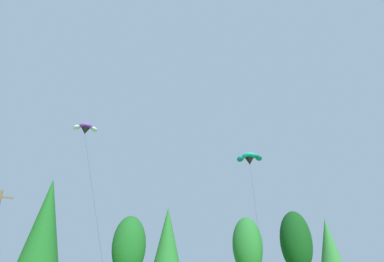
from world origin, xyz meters
TOP-DOWN VIEW (x-y plane):
  - treeline_tree_d at (-9.69, 47.82)m, footprint 4.81×4.81m
  - treeline_tree_e at (1.12, 45.89)m, footprint 4.52×4.52m
  - treeline_tree_f at (8.16, 49.95)m, footprint 4.38×4.38m
  - treeline_tree_g at (21.00, 46.97)m, footprint 4.88×4.88m
  - treeline_tree_h at (29.33, 44.80)m, footprint 5.23×5.23m
  - treeline_tree_i at (39.79, 47.61)m, footprint 4.36×4.36m
  - parafoil_kite_high_purple at (-7.44, 37.01)m, footprint 3.61×11.33m
  - parafoil_kite_mid_teal at (16.72, 38.63)m, footprint 12.92×17.61m

SIDE VIEW (x-z plane):
  - treeline_tree_e at x=1.12m, z-range 1.06..11.15m
  - treeline_tree_g at x=21.00m, z-range 1.20..12.62m
  - treeline_tree_h at x=29.33m, z-range 1.34..14.05m
  - treeline_tree_i at x=39.79m, z-range 1.59..14.15m
  - treeline_tree_f at x=8.16m, z-range 1.60..14.23m
  - treeline_tree_d at x=-9.69m, z-range 1.85..16.46m
  - parafoil_kite_high_purple at x=-7.44m, z-range 9.60..26.83m
  - parafoil_kite_mid_teal at x=16.72m, z-range 9.63..27.62m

